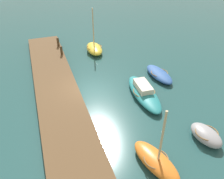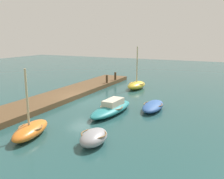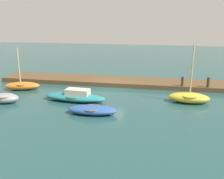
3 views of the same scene
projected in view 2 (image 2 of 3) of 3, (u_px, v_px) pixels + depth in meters
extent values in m
plane|color=#234C4C|center=(83.00, 101.00, 22.18)|extent=(84.00, 84.00, 0.00)
cube|color=brown|center=(62.00, 96.00, 23.15)|extent=(23.87, 3.28, 0.43)
ellipsoid|color=gold|center=(136.00, 85.00, 27.08)|extent=(3.28, 1.68, 0.80)
torus|color=olive|center=(136.00, 83.00, 27.04)|extent=(1.68, 1.68, 0.07)
cylinder|color=#C6B284|center=(137.00, 65.00, 26.66)|extent=(0.12, 0.12, 3.96)
ellipsoid|color=teal|center=(111.00, 109.00, 18.53)|extent=(5.27, 1.95, 0.63)
torus|color=olive|center=(111.00, 107.00, 18.49)|extent=(1.80, 1.80, 0.07)
cube|color=beige|center=(113.00, 103.00, 18.66)|extent=(1.96, 1.08, 0.51)
ellipsoid|color=#939399|center=(94.00, 137.00, 13.19)|extent=(2.35, 1.57, 0.77)
torus|color=olive|center=(94.00, 134.00, 13.14)|extent=(1.53, 1.53, 0.07)
ellipsoid|color=#2D569E|center=(153.00, 106.00, 19.36)|extent=(3.58, 1.56, 0.60)
torus|color=olive|center=(153.00, 104.00, 19.32)|extent=(1.54, 1.54, 0.07)
ellipsoid|color=orange|center=(31.00, 130.00, 14.22)|extent=(3.48, 2.04, 0.74)
torus|color=olive|center=(31.00, 127.00, 14.18)|extent=(1.65, 1.65, 0.07)
cylinder|color=#C6B284|center=(27.00, 99.00, 13.68)|extent=(0.12, 0.12, 3.37)
cylinder|color=#47331E|center=(115.00, 76.00, 30.19)|extent=(0.26, 0.26, 0.93)
cylinder|color=#47331E|center=(107.00, 79.00, 28.20)|extent=(0.24, 0.24, 0.89)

